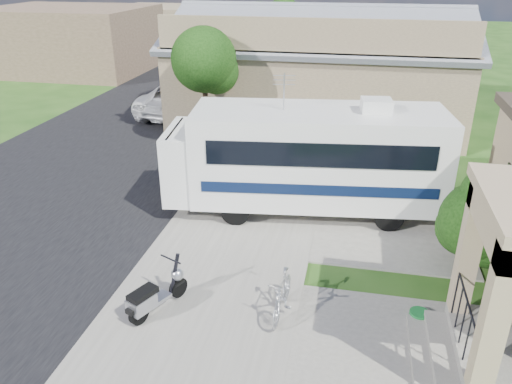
% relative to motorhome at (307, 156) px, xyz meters
% --- Properties ---
extents(ground, '(120.00, 120.00, 0.00)m').
position_rel_motorhome_xyz_m(ground, '(-0.58, -4.33, -1.68)').
color(ground, '#1C4312').
extents(street_slab, '(9.00, 80.00, 0.02)m').
position_rel_motorhome_xyz_m(street_slab, '(-8.08, 5.67, -1.67)').
color(street_slab, black).
rests_on(street_slab, ground).
extents(sidewalk_slab, '(4.00, 80.00, 0.06)m').
position_rel_motorhome_xyz_m(sidewalk_slab, '(-1.58, 5.67, -1.65)').
color(sidewalk_slab, slate).
rests_on(sidewalk_slab, ground).
extents(driveway_slab, '(7.00, 6.00, 0.05)m').
position_rel_motorhome_xyz_m(driveway_slab, '(0.92, 0.17, -1.66)').
color(driveway_slab, slate).
rests_on(driveway_slab, ground).
extents(walk_slab, '(4.00, 3.00, 0.05)m').
position_rel_motorhome_xyz_m(walk_slab, '(2.42, -5.33, -1.66)').
color(walk_slab, slate).
rests_on(walk_slab, ground).
extents(warehouse, '(12.50, 8.40, 5.04)m').
position_rel_motorhome_xyz_m(warehouse, '(-0.58, 9.64, 0.30)').
color(warehouse, brown).
rests_on(warehouse, ground).
extents(distant_bldg_far, '(10.00, 8.00, 4.00)m').
position_rel_motorhome_xyz_m(distant_bldg_far, '(-17.58, 17.67, 0.32)').
color(distant_bldg_far, brown).
rests_on(distant_bldg_far, ground).
extents(distant_bldg_near, '(8.00, 7.00, 3.20)m').
position_rel_motorhome_xyz_m(distant_bldg_near, '(-15.58, 29.67, -0.08)').
color(distant_bldg_near, brown).
rests_on(distant_bldg_near, ground).
extents(street_tree_a, '(2.44, 2.40, 4.58)m').
position_rel_motorhome_xyz_m(street_tree_a, '(-4.28, 4.73, 1.56)').
color(street_tree_a, black).
rests_on(street_tree_a, ground).
extents(street_tree_b, '(2.44, 2.40, 4.73)m').
position_rel_motorhome_xyz_m(street_tree_b, '(-4.28, 14.73, 1.71)').
color(street_tree_b, black).
rests_on(street_tree_b, ground).
extents(street_tree_c, '(2.44, 2.40, 4.42)m').
position_rel_motorhome_xyz_m(street_tree_c, '(-4.28, 23.73, 1.42)').
color(street_tree_c, black).
rests_on(street_tree_c, ground).
extents(motorhome, '(7.89, 3.32, 3.92)m').
position_rel_motorhome_xyz_m(motorhome, '(0.00, 0.00, 0.00)').
color(motorhome, silver).
rests_on(motorhome, ground).
extents(shrub, '(2.08, 1.99, 2.56)m').
position_rel_motorhome_xyz_m(shrub, '(4.31, -2.17, -0.38)').
color(shrub, black).
rests_on(shrub, ground).
extents(scooter, '(0.88, 1.50, 1.04)m').
position_rel_motorhome_xyz_m(scooter, '(-2.45, -5.38, -1.22)').
color(scooter, black).
rests_on(scooter, ground).
extents(bicycle, '(0.54, 1.56, 0.92)m').
position_rel_motorhome_xyz_m(bicycle, '(0.09, -4.90, -1.22)').
color(bicycle, '#A1A3A9').
rests_on(bicycle, ground).
extents(pickup_truck, '(3.58, 6.14, 1.61)m').
position_rel_motorhome_xyz_m(pickup_truck, '(-6.75, 9.12, -0.88)').
color(pickup_truck, white).
rests_on(pickup_truck, ground).
extents(van, '(3.47, 6.55, 1.81)m').
position_rel_motorhome_xyz_m(van, '(-7.25, 15.97, -0.78)').
color(van, white).
rests_on(van, ground).
extents(garden_hose, '(0.40, 0.40, 0.18)m').
position_rel_motorhome_xyz_m(garden_hose, '(2.84, -4.49, -1.60)').
color(garden_hose, '#146529').
rests_on(garden_hose, ground).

